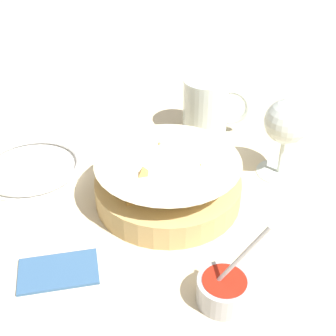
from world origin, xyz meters
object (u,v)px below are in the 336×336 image
Objects in this scene: food_basket at (168,182)px; side_plate at (32,167)px; sauce_cup at (224,289)px; beer_mug at (206,108)px; wine_glass at (286,125)px.

side_plate is (-0.24, 0.03, -0.03)m from food_basket.
beer_mug is (-0.07, 0.40, 0.03)m from sauce_cup.
beer_mug is 0.33m from side_plate.
wine_glass is (0.07, 0.28, 0.07)m from sauce_cup.
wine_glass is (0.17, 0.10, 0.06)m from food_basket.
sauce_cup is 0.74× the size of side_plate.
food_basket is 0.21m from wine_glass.
wine_glass is 0.42m from side_plate.
food_basket is 0.21m from sauce_cup.
beer_mug is (0.03, 0.22, 0.02)m from food_basket.
side_plate is (-0.41, -0.07, -0.08)m from wine_glass.
sauce_cup is 0.40m from side_plate.
wine_glass is at bearing 9.81° from side_plate.
beer_mug is at bearing 99.55° from sauce_cup.
beer_mug is at bearing 34.53° from side_plate.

